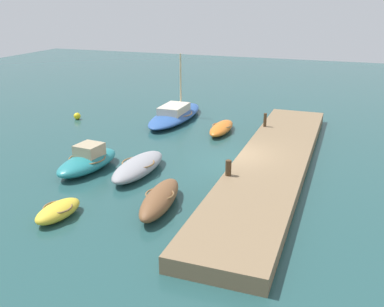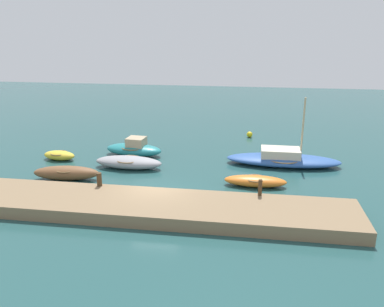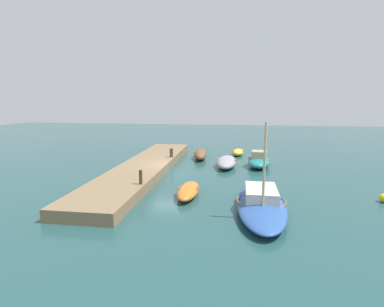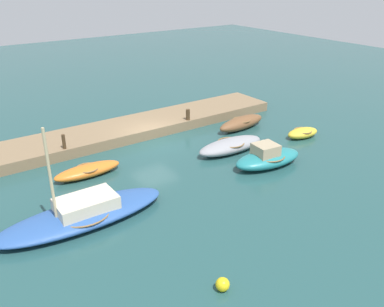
{
  "view_description": "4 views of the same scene",
  "coord_description": "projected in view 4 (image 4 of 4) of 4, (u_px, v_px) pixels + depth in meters",
  "views": [
    {
      "loc": [
        -20.72,
        -5.24,
        8.25
      ],
      "look_at": [
        -1.36,
        1.83,
        0.84
      ],
      "focal_mm": 41.04,
      "sensor_mm": 36.0,
      "label": 1
    },
    {
      "loc": [
        4.73,
        -18.86,
        8.63
      ],
      "look_at": [
        1.23,
        4.37,
        1.08
      ],
      "focal_mm": 36.73,
      "sensor_mm": 36.0,
      "label": 2
    },
    {
      "loc": [
        22.2,
        4.93,
        5.56
      ],
      "look_at": [
        -1.16,
        1.5,
        1.31
      ],
      "focal_mm": 29.4,
      "sensor_mm": 36.0,
      "label": 3
    },
    {
      "loc": [
        11.86,
        21.01,
        9.87
      ],
      "look_at": [
        0.01,
        4.21,
        0.67
      ],
      "focal_mm": 38.89,
      "sensor_mm": 36.0,
      "label": 4
    }
  ],
  "objects": [
    {
      "name": "motorboat_teal",
      "position": [
        268.0,
        158.0,
        22.46
      ],
      "size": [
        4.21,
        2.16,
        1.31
      ],
      "rotation": [
        0.0,
        0.0,
        -0.1
      ],
      "color": "teal",
      "rests_on": "ground_plane"
    },
    {
      "name": "dock_platform",
      "position": [
        138.0,
        127.0,
        27.28
      ],
      "size": [
        20.17,
        3.43,
        0.63
      ],
      "primitive_type": "cube",
      "color": "#846B4C",
      "rests_on": "ground_plane"
    },
    {
      "name": "rowboat_brown",
      "position": [
        241.0,
        123.0,
        27.69
      ],
      "size": [
        4.01,
        1.53,
        0.83
      ],
      "rotation": [
        0.0,
        0.0,
        0.11
      ],
      "color": "brown",
      "rests_on": "ground_plane"
    },
    {
      "name": "rowboat_grey",
      "position": [
        231.0,
        146.0,
        24.23
      ],
      "size": [
        4.39,
        1.65,
        0.77
      ],
      "rotation": [
        0.0,
        0.0,
        -0.02
      ],
      "color": "#939399",
      "rests_on": "ground_plane"
    },
    {
      "name": "rowboat_orange",
      "position": [
        88.0,
        171.0,
        21.42
      ],
      "size": [
        3.53,
        1.21,
        0.61
      ],
      "rotation": [
        0.0,
        0.0,
        0.0
      ],
      "color": "orange",
      "rests_on": "ground_plane"
    },
    {
      "name": "dinghy_yellow",
      "position": [
        303.0,
        133.0,
        26.32
      ],
      "size": [
        2.34,
        1.3,
        0.62
      ],
      "rotation": [
        0.0,
        0.0,
        -0.11
      ],
      "color": "gold",
      "rests_on": "ground_plane"
    },
    {
      "name": "mooring_post_west",
      "position": [
        188.0,
        115.0,
        27.49
      ],
      "size": [
        0.27,
        0.27,
        0.72
      ],
      "primitive_type": "cylinder",
      "color": "#47331E",
      "rests_on": "dock_platform"
    },
    {
      "name": "mooring_post_mid_west",
      "position": [
        64.0,
        142.0,
        23.05
      ],
      "size": [
        0.19,
        0.19,
        0.84
      ],
      "primitive_type": "cylinder",
      "color": "#47331E",
      "rests_on": "dock_platform"
    },
    {
      "name": "sailboat_blue",
      "position": [
        83.0,
        213.0,
        17.5
      ],
      "size": [
        7.39,
        2.44,
        4.5
      ],
      "rotation": [
        0.0,
        0.0,
        -0.01
      ],
      "color": "#2D569E",
      "rests_on": "ground_plane"
    },
    {
      "name": "marker_buoy",
      "position": [
        223.0,
        284.0,
        13.82
      ],
      "size": [
        0.48,
        0.48,
        0.48
      ],
      "primitive_type": "sphere",
      "color": "yellow",
      "rests_on": "ground_plane"
    },
    {
      "name": "ground_plane",
      "position": [
        153.0,
        141.0,
        25.94
      ],
      "size": [
        84.0,
        84.0,
        0.0
      ],
      "primitive_type": "plane",
      "color": "#234C4C"
    }
  ]
}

